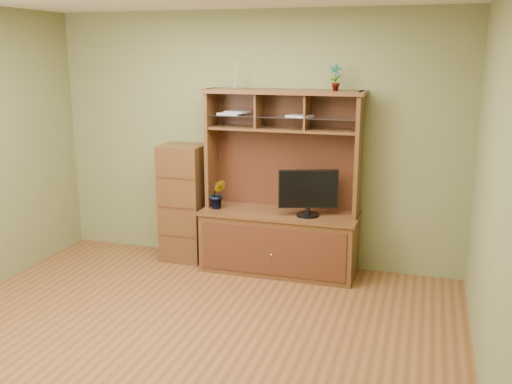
% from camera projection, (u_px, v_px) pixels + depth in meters
% --- Properties ---
extents(room, '(4.54, 4.04, 2.74)m').
position_uv_depth(room, '(176.00, 177.00, 4.28)').
color(room, brown).
rests_on(room, ground).
extents(media_hutch, '(1.66, 0.61, 1.90)m').
position_uv_depth(media_hutch, '(280.00, 223.00, 5.98)').
color(media_hutch, '#462514').
rests_on(media_hutch, room).
extents(monitor, '(0.58, 0.24, 0.48)m').
position_uv_depth(monitor, '(308.00, 192.00, 5.72)').
color(monitor, black).
rests_on(monitor, media_hutch).
extents(orchid_plant, '(0.21, 0.19, 0.32)m').
position_uv_depth(orchid_plant, '(218.00, 194.00, 6.02)').
color(orchid_plant, '#2F511B').
rests_on(orchid_plant, media_hutch).
extents(top_plant, '(0.14, 0.10, 0.26)m').
position_uv_depth(top_plant, '(335.00, 77.00, 5.55)').
color(top_plant, '#2A6322').
rests_on(top_plant, media_hutch).
extents(reed_diffuser, '(0.06, 0.06, 0.29)m').
position_uv_depth(reed_diffuser, '(236.00, 77.00, 5.84)').
color(reed_diffuser, silver).
rests_on(reed_diffuser, media_hutch).
extents(magazines, '(1.00, 0.24, 0.04)m').
position_uv_depth(magazines, '(255.00, 114.00, 5.87)').
color(magazines, '#AEAEB3').
rests_on(magazines, media_hutch).
extents(side_cabinet, '(0.46, 0.42, 1.29)m').
position_uv_depth(side_cabinet, '(184.00, 203.00, 6.31)').
color(side_cabinet, '#462514').
rests_on(side_cabinet, room).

